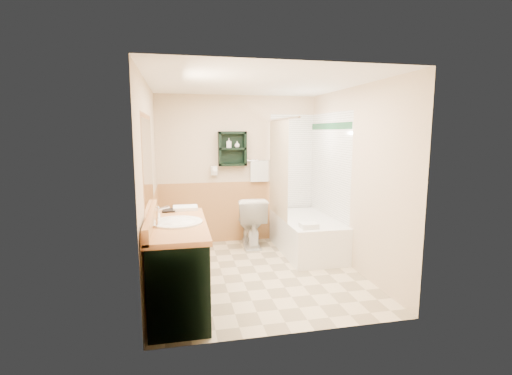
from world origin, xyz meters
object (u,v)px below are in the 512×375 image
(toilet, at_px, (251,221))
(soap_bottle_b, at_px, (237,145))
(wall_shelf, at_px, (232,149))
(hair_dryer, at_px, (214,171))
(soap_bottle_a, at_px, (229,146))
(bathtub, at_px, (307,235))
(vanity_book, at_px, (162,203))
(vanity, at_px, (178,265))

(toilet, distance_m, soap_bottle_b, 1.24)
(toilet, bearing_deg, wall_shelf, -36.59)
(hair_dryer, relative_size, soap_bottle_a, 1.59)
(wall_shelf, xyz_separation_m, soap_bottle_a, (-0.05, -0.01, 0.05))
(hair_dryer, bearing_deg, bathtub, -29.57)
(vanity_book, bearing_deg, soap_bottle_a, 58.32)
(vanity, relative_size, vanity_book, 7.10)
(bathtub, height_order, toilet, toilet)
(vanity, height_order, toilet, vanity)
(vanity_book, bearing_deg, wall_shelf, 57.03)
(wall_shelf, bearing_deg, toilet, -40.21)
(vanity, xyz_separation_m, toilet, (1.15, 1.93, -0.06))
(wall_shelf, height_order, soap_bottle_b, wall_shelf)
(soap_bottle_a, bearing_deg, bathtub, -33.79)
(vanity, bearing_deg, wall_shelf, 67.33)
(hair_dryer, xyz_separation_m, toilet, (0.55, -0.24, -0.81))
(soap_bottle_a, bearing_deg, toilet, -34.29)
(vanity, bearing_deg, soap_bottle_a, 68.51)
(hair_dryer, xyz_separation_m, soap_bottle_b, (0.38, -0.03, 0.41))
(vanity, height_order, bathtub, vanity)
(vanity, relative_size, soap_bottle_a, 9.40)
(bathtub, bearing_deg, wall_shelf, 144.66)
(wall_shelf, relative_size, toilet, 0.68)
(wall_shelf, distance_m, soap_bottle_b, 0.09)
(wall_shelf, distance_m, hair_dryer, 0.46)
(hair_dryer, distance_m, soap_bottle_b, 0.55)
(bathtub, bearing_deg, hair_dryer, 150.43)
(hair_dryer, bearing_deg, wall_shelf, -4.76)
(wall_shelf, height_order, toilet, wall_shelf)
(toilet, xyz_separation_m, soap_bottle_a, (-0.31, 0.21, 1.21))
(bathtub, distance_m, vanity_book, 2.36)
(vanity, height_order, vanity_book, vanity_book)
(toilet, distance_m, vanity_book, 1.97)
(wall_shelf, xyz_separation_m, toilet, (0.25, -0.22, -1.16))
(toilet, bearing_deg, soap_bottle_b, -46.04)
(vanity_book, bearing_deg, hair_dryer, 65.64)
(vanity_book, distance_m, soap_bottle_b, 2.01)
(soap_bottle_b, bearing_deg, hair_dryer, 175.44)
(wall_shelf, distance_m, bathtub, 1.80)
(hair_dryer, relative_size, soap_bottle_b, 2.33)
(bathtub, relative_size, soap_bottle_a, 9.91)
(hair_dryer, height_order, soap_bottle_a, soap_bottle_a)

